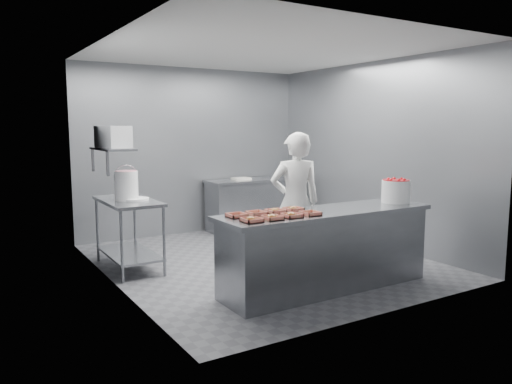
{
  "coord_description": "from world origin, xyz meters",
  "views": [
    {
      "loc": [
        -3.54,
        -5.6,
        1.83
      ],
      "look_at": [
        -0.22,
        -0.2,
        0.99
      ],
      "focal_mm": 35.0,
      "sensor_mm": 36.0,
      "label": 1
    }
  ],
  "objects_px": {
    "tray_5": "(257,213)",
    "appliance": "(113,137)",
    "tray_2": "(292,215)",
    "tray_0": "(252,220)",
    "back_counter": "(248,204)",
    "tray_3": "(310,213)",
    "strawberry_tub": "(396,190)",
    "tray_4": "(237,215)",
    "tray_1": "(272,217)",
    "tray_6": "(275,211)",
    "tray_7": "(293,209)",
    "prep_table": "(129,223)",
    "service_counter": "(326,249)",
    "worker": "(295,202)",
    "glaze_bucket": "(126,185)"
  },
  "relations": [
    {
      "from": "tray_5",
      "to": "appliance",
      "type": "relative_size",
      "value": 0.53
    },
    {
      "from": "tray_2",
      "to": "tray_0",
      "type": "bearing_deg",
      "value": 180.0
    },
    {
      "from": "back_counter",
      "to": "tray_3",
      "type": "xyz_separation_m",
      "value": [
        -1.25,
        -3.4,
        0.47
      ]
    },
    {
      "from": "tray_3",
      "to": "strawberry_tub",
      "type": "xyz_separation_m",
      "value": [
        1.43,
        0.15,
        0.13
      ]
    },
    {
      "from": "tray_4",
      "to": "strawberry_tub",
      "type": "bearing_deg",
      "value": -3.93
    },
    {
      "from": "tray_4",
      "to": "tray_5",
      "type": "bearing_deg",
      "value": 0.0
    },
    {
      "from": "tray_2",
      "to": "tray_3",
      "type": "height_order",
      "value": "tray_2"
    },
    {
      "from": "tray_1",
      "to": "appliance",
      "type": "bearing_deg",
      "value": 115.77
    },
    {
      "from": "tray_1",
      "to": "tray_6",
      "type": "bearing_deg",
      "value": 51.57
    },
    {
      "from": "tray_1",
      "to": "tray_7",
      "type": "bearing_deg",
      "value": 32.21
    },
    {
      "from": "tray_3",
      "to": "tray_5",
      "type": "bearing_deg",
      "value": 147.79
    },
    {
      "from": "strawberry_tub",
      "to": "appliance",
      "type": "distance_m",
      "value": 3.52
    },
    {
      "from": "back_counter",
      "to": "tray_3",
      "type": "distance_m",
      "value": 3.65
    },
    {
      "from": "prep_table",
      "to": "tray_6",
      "type": "height_order",
      "value": "tray_6"
    },
    {
      "from": "service_counter",
      "to": "tray_2",
      "type": "xyz_separation_m",
      "value": [
        -0.59,
        -0.15,
        0.47
      ]
    },
    {
      "from": "tray_4",
      "to": "tray_7",
      "type": "bearing_deg",
      "value": -0.0
    },
    {
      "from": "tray_0",
      "to": "tray_2",
      "type": "distance_m",
      "value": 0.48
    },
    {
      "from": "tray_2",
      "to": "tray_6",
      "type": "bearing_deg",
      "value": 90.0
    },
    {
      "from": "tray_2",
      "to": "strawberry_tub",
      "type": "distance_m",
      "value": 1.69
    },
    {
      "from": "tray_1",
      "to": "tray_3",
      "type": "xyz_separation_m",
      "value": [
        0.48,
        0.0,
        -0.0
      ]
    },
    {
      "from": "strawberry_tub",
      "to": "worker",
      "type": "bearing_deg",
      "value": 140.34
    },
    {
      "from": "tray_1",
      "to": "tray_5",
      "type": "height_order",
      "value": "tray_1"
    },
    {
      "from": "tray_4",
      "to": "tray_6",
      "type": "bearing_deg",
      "value": -0.0
    },
    {
      "from": "tray_6",
      "to": "prep_table",
      "type": "bearing_deg",
      "value": 120.42
    },
    {
      "from": "tray_2",
      "to": "worker",
      "type": "distance_m",
      "value": 1.19
    },
    {
      "from": "prep_table",
      "to": "back_counter",
      "type": "height_order",
      "value": "same"
    },
    {
      "from": "tray_7",
      "to": "glaze_bucket",
      "type": "relative_size",
      "value": 0.42
    },
    {
      "from": "tray_0",
      "to": "tray_5",
      "type": "height_order",
      "value": "tray_0"
    },
    {
      "from": "tray_1",
      "to": "strawberry_tub",
      "type": "bearing_deg",
      "value": 4.62
    },
    {
      "from": "worker",
      "to": "glaze_bucket",
      "type": "xyz_separation_m",
      "value": [
        -1.81,
        1.12,
        0.22
      ]
    },
    {
      "from": "tray_4",
      "to": "tray_5",
      "type": "relative_size",
      "value": 1.0
    },
    {
      "from": "back_counter",
      "to": "tray_4",
      "type": "xyz_separation_m",
      "value": [
        -1.97,
        -3.1,
        0.47
      ]
    },
    {
      "from": "tray_5",
      "to": "tray_1",
      "type": "bearing_deg",
      "value": -90.57
    },
    {
      "from": "tray_7",
      "to": "back_counter",
      "type": "bearing_deg",
      "value": 67.97
    },
    {
      "from": "tray_3",
      "to": "strawberry_tub",
      "type": "height_order",
      "value": "strawberry_tub"
    },
    {
      "from": "tray_3",
      "to": "tray_6",
      "type": "bearing_deg",
      "value": 128.79
    },
    {
      "from": "prep_table",
      "to": "back_counter",
      "type": "distance_m",
      "value": 2.87
    },
    {
      "from": "tray_6",
      "to": "tray_7",
      "type": "height_order",
      "value": "same"
    },
    {
      "from": "tray_0",
      "to": "worker",
      "type": "distance_m",
      "value": 1.53
    },
    {
      "from": "tray_6",
      "to": "worker",
      "type": "height_order",
      "value": "worker"
    },
    {
      "from": "prep_table",
      "to": "tray_0",
      "type": "xyz_separation_m",
      "value": [
        0.58,
        -2.1,
        0.33
      ]
    },
    {
      "from": "tray_5",
      "to": "appliance",
      "type": "height_order",
      "value": "appliance"
    },
    {
      "from": "appliance",
      "to": "prep_table",
      "type": "bearing_deg",
      "value": 0.14
    },
    {
      "from": "tray_0",
      "to": "worker",
      "type": "xyz_separation_m",
      "value": [
        1.21,
        0.94,
        -0.04
      ]
    },
    {
      "from": "worker",
      "to": "tray_5",
      "type": "bearing_deg",
      "value": 52.85
    },
    {
      "from": "appliance",
      "to": "tray_2",
      "type": "bearing_deg",
      "value": -77.87
    },
    {
      "from": "service_counter",
      "to": "back_counter",
      "type": "distance_m",
      "value": 3.37
    },
    {
      "from": "glaze_bucket",
      "to": "tray_5",
      "type": "bearing_deg",
      "value": -64.4
    },
    {
      "from": "back_counter",
      "to": "tray_4",
      "type": "height_order",
      "value": "tray_4"
    },
    {
      "from": "appliance",
      "to": "tray_1",
      "type": "bearing_deg",
      "value": -83.07
    }
  ]
}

